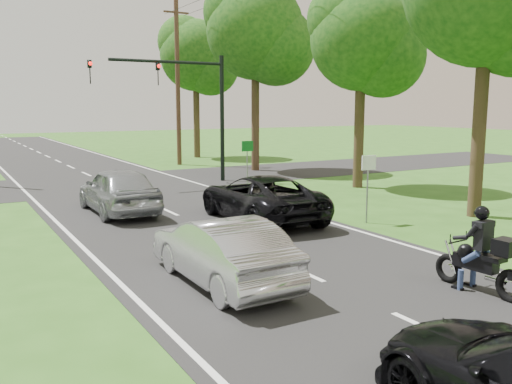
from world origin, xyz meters
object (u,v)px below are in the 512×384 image
traffic_signal (186,95)px  sign_white (368,172)px  utility_pole_far (178,82)px  dark_suv (260,198)px  silver_sedan (222,250)px  sign_green (247,153)px  silver_suv (118,190)px  motorcycle_rider (483,259)px

traffic_signal → sign_white: (1.36, -11.02, -2.54)m
utility_pole_far → sign_white: 19.39m
utility_pole_far → sign_white: size_ratio=4.71×
dark_suv → sign_white: bearing=146.1°
dark_suv → sign_white: size_ratio=2.47×
silver_sedan → sign_white: (6.57, 2.97, 0.89)m
traffic_signal → sign_green: 4.24m
dark_suv → silver_suv: (-3.57, 3.47, 0.06)m
dark_suv → traffic_signal: 9.71m
motorcycle_rider → sign_green: bearing=75.6°
utility_pole_far → sign_green: bearing=-96.7°
silver_sedan → sign_green: bearing=-121.9°
motorcycle_rider → dark_suv: motorcycle_rider is taller
dark_suv → silver_sedan: dark_suv is taller
dark_suv → silver_sedan: (-3.88, -4.99, -0.04)m
silver_suv → utility_pole_far: size_ratio=0.46×
motorcycle_rider → silver_sedan: motorcycle_rider is taller
motorcycle_rider → traffic_signal: (1.08, 17.06, 3.45)m
motorcycle_rider → traffic_signal: bearing=82.6°
silver_suv → sign_green: (6.46, 2.51, 0.80)m
traffic_signal → utility_pole_far: (2.86, 8.00, 0.95)m
silver_sedan → utility_pole_far: size_ratio=0.42×
motorcycle_rider → sign_green: sign_green is taller
traffic_signal → sign_white: 11.39m
motorcycle_rider → sign_green: 14.32m
silver_suv → sign_white: size_ratio=2.18×
silver_suv → traffic_signal: traffic_signal is taller
silver_sedan → silver_suv: silver_suv is taller
dark_suv → silver_sedan: 6.32m
motorcycle_rider → dark_suv: size_ratio=0.39×
silver_suv → silver_sedan: bearing=87.7°
dark_suv → traffic_signal: (1.32, 9.00, 3.40)m
sign_white → sign_green: size_ratio=1.00×
silver_sedan → utility_pole_far: 23.83m
traffic_signal → sign_green: traffic_signal is taller
dark_suv → silver_suv: 4.98m
dark_suv → silver_sedan: bearing=55.2°
sign_white → dark_suv: bearing=143.0°
motorcycle_rider → utility_pole_far: bearing=77.3°
motorcycle_rider → dark_suv: 8.07m
silver_suv → traffic_signal: (4.89, 5.53, 3.33)m
silver_sedan → sign_green: sign_green is taller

